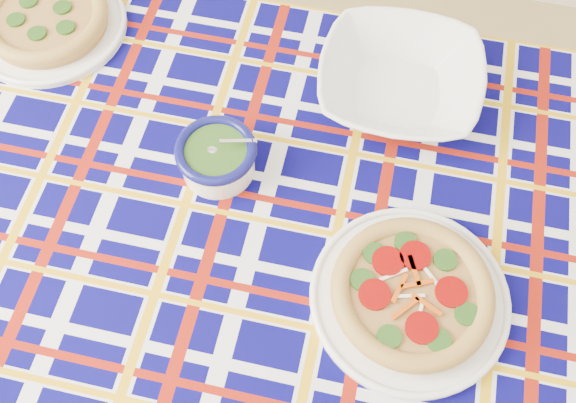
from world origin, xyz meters
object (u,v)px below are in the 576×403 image
(dining_table, at_px, (292,268))
(pesto_bowl, at_px, (217,156))
(serving_bowl, at_px, (400,81))
(main_focaccia_plate, at_px, (412,293))

(dining_table, height_order, pesto_bowl, pesto_bowl)
(serving_bowl, bearing_deg, dining_table, -107.86)
(dining_table, distance_m, serving_bowl, 0.36)
(pesto_bowl, height_order, serving_bowl, pesto_bowl)
(dining_table, relative_size, pesto_bowl, 12.23)
(dining_table, distance_m, pesto_bowl, 0.22)
(pesto_bowl, relative_size, serving_bowl, 0.47)
(pesto_bowl, bearing_deg, dining_table, -36.43)
(dining_table, height_order, main_focaccia_plate, main_focaccia_plate)
(dining_table, xyz_separation_m, pesto_bowl, (-0.15, 0.11, 0.11))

